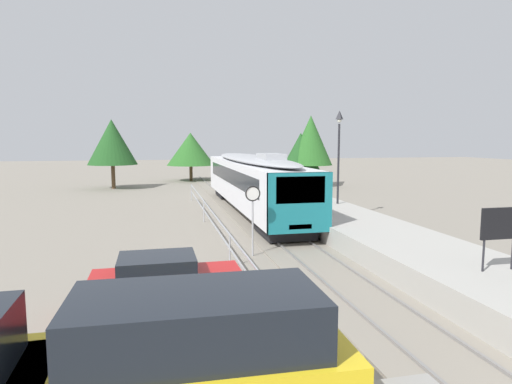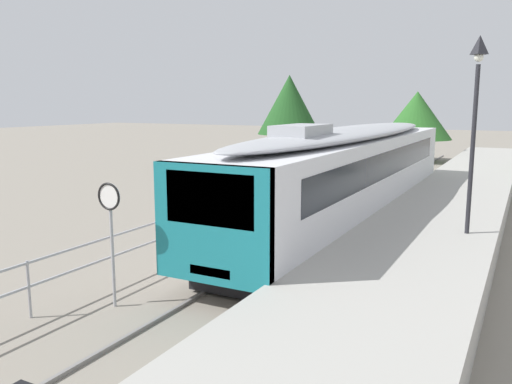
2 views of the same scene
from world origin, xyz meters
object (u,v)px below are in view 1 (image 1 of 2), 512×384
(platform_lamp_mid_platform, at_px, (339,139))
(parked_hatchback_red, at_px, (165,282))
(platform_notice_board, at_px, (500,226))
(parked_van_yellow, at_px, (182,379))
(commuter_train, at_px, (252,179))
(speed_limit_sign, at_px, (253,203))

(platform_lamp_mid_platform, relative_size, parked_hatchback_red, 1.33)
(platform_notice_board, height_order, parked_van_yellow, platform_notice_board)
(platform_notice_board, bearing_deg, parked_hatchback_red, 171.87)
(platform_notice_board, relative_size, parked_van_yellow, 0.36)
(commuter_train, xyz_separation_m, speed_limit_sign, (-2.17, -10.26, -0.02))
(platform_notice_board, xyz_separation_m, speed_limit_sign, (-5.73, 6.31, -0.06))
(speed_limit_sign, xyz_separation_m, parked_van_yellow, (-3.35, -10.79, -0.83))
(parked_van_yellow, relative_size, parked_hatchback_red, 1.23)
(platform_lamp_mid_platform, height_order, parked_van_yellow, platform_lamp_mid_platform)
(platform_lamp_mid_platform, height_order, speed_limit_sign, platform_lamp_mid_platform)
(platform_lamp_mid_platform, xyz_separation_m, parked_van_yellow, (-9.93, -17.76, -3.33))
(speed_limit_sign, bearing_deg, platform_notice_board, -47.75)
(platform_lamp_mid_platform, distance_m, platform_notice_board, 13.53)
(commuter_train, relative_size, platform_lamp_mid_platform, 3.66)
(speed_limit_sign, bearing_deg, commuter_train, 78.07)
(commuter_train, bearing_deg, speed_limit_sign, -101.93)
(commuter_train, distance_m, platform_notice_board, 16.94)
(commuter_train, bearing_deg, platform_notice_board, -77.87)
(platform_lamp_mid_platform, height_order, platform_notice_board, platform_lamp_mid_platform)
(commuter_train, distance_m, speed_limit_sign, 10.49)
(platform_lamp_mid_platform, xyz_separation_m, parked_hatchback_red, (-10.06, -11.96, -3.83))
(platform_notice_board, relative_size, speed_limit_sign, 0.64)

